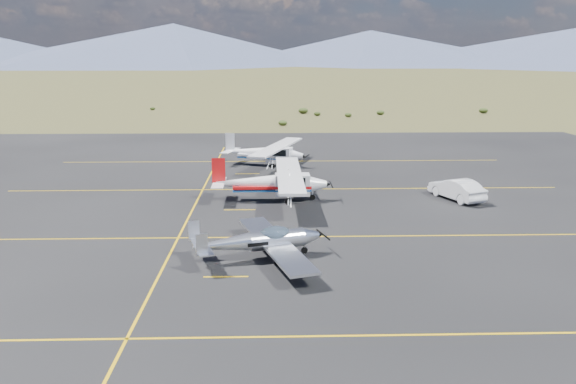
% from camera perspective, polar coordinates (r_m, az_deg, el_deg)
% --- Properties ---
extents(ground, '(1600.00, 1600.00, 0.00)m').
position_cam_1_polar(ground, '(28.51, 0.29, -5.87)').
color(ground, '#383D1C').
rests_on(ground, ground).
extents(apron, '(72.00, 72.00, 0.02)m').
position_cam_1_polar(apron, '(35.18, -0.08, -2.02)').
color(apron, black).
rests_on(apron, ground).
extents(aircraft_low_wing, '(6.41, 8.69, 1.90)m').
position_cam_1_polar(aircraft_low_wing, '(27.01, -2.68, -4.99)').
color(aircraft_low_wing, silver).
rests_on(aircraft_low_wing, apron).
extents(aircraft_cessna, '(6.90, 11.50, 2.93)m').
position_cam_1_polar(aircraft_cessna, '(37.54, -1.63, 1.04)').
color(aircraft_cessna, silver).
rests_on(aircraft_cessna, apron).
extents(aircraft_plain, '(7.48, 10.74, 2.75)m').
position_cam_1_polar(aircraft_plain, '(49.47, -2.31, 4.07)').
color(aircraft_plain, white).
rests_on(aircraft_plain, apron).
extents(sedan, '(3.04, 4.62, 1.44)m').
position_cam_1_polar(sedan, '(39.66, 16.75, 0.30)').
color(sedan, silver).
rests_on(sedan, apron).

